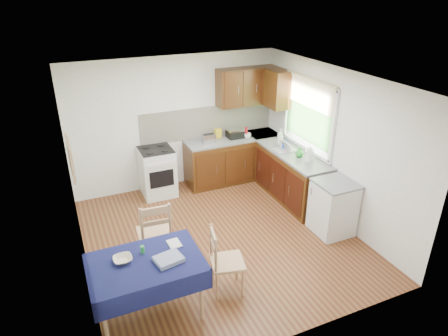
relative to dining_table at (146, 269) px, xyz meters
name	(u,v)px	position (x,y,z in m)	size (l,w,h in m)	color
floor	(220,238)	(1.41, 1.11, -0.68)	(4.20, 4.20, 0.00)	#4B2414
ceiling	(220,80)	(1.41, 1.11, 1.82)	(4.00, 4.20, 0.02)	white
wall_back	(176,123)	(1.41, 3.21, 0.57)	(4.00, 0.02, 2.50)	silver
wall_front	(302,246)	(1.41, -0.99, 0.57)	(4.00, 0.02, 2.50)	silver
wall_left	(75,193)	(-0.59, 1.11, 0.57)	(0.02, 4.20, 2.50)	silver
wall_right	(333,145)	(3.41, 1.11, 0.57)	(0.02, 4.20, 2.50)	silver
base_cabinets	(259,167)	(2.76, 2.37, -0.25)	(1.90, 2.30, 0.86)	#371709
worktop_back	(233,139)	(2.46, 2.91, 0.20)	(1.90, 0.60, 0.04)	slate
worktop_right	(294,154)	(3.11, 1.76, 0.20)	(0.60, 1.70, 0.04)	slate
worktop_corner	(262,134)	(3.11, 2.91, 0.20)	(0.60, 0.60, 0.04)	slate
splashback	(208,121)	(2.06, 3.20, 0.52)	(2.70, 0.02, 0.60)	#F4E7CF
upper_cabinets	(256,87)	(2.93, 2.91, 1.17)	(1.20, 0.85, 0.70)	#371709
stove	(157,172)	(0.91, 2.91, -0.22)	(0.60, 0.61, 0.92)	silver
window	(309,110)	(3.38, 1.81, 0.97)	(0.04, 1.48, 1.26)	#2E5B25
fridge	(333,208)	(3.11, 0.56, -0.24)	(0.58, 0.60, 0.89)	silver
corkboard	(71,158)	(-0.56, 1.41, 0.92)	(0.04, 0.62, 0.47)	#A77653
dining_table	(146,269)	(0.00, 0.00, 0.00)	(1.29, 0.88, 0.78)	#0E1039
chair_far	(155,232)	(0.33, 0.87, -0.13)	(0.49, 0.49, 1.04)	#A77653
chair_near	(224,259)	(0.98, 0.02, -0.19)	(0.49, 0.49, 0.93)	#A77653
toaster	(209,138)	(1.92, 2.86, 0.31)	(0.24, 0.15, 0.19)	silver
sandwich_press	(235,133)	(2.49, 2.90, 0.31)	(0.30, 0.26, 0.18)	black
sauce_bottle	(246,132)	(2.69, 2.81, 0.33)	(0.05, 0.05, 0.21)	red
yellow_packet	(218,133)	(2.19, 3.04, 0.31)	(0.13, 0.09, 0.17)	gold
dish_rack	(285,149)	(3.04, 1.94, 0.24)	(0.38, 0.29, 0.18)	#95959A
kettle	(309,155)	(3.16, 1.38, 0.34)	(0.15, 0.15, 0.26)	silver
cup	(248,136)	(2.70, 2.77, 0.27)	(0.13, 0.13, 0.10)	white
soap_bottle_a	(280,137)	(3.11, 2.24, 0.37)	(0.12, 0.12, 0.30)	silver
soap_bottle_b	(285,144)	(3.07, 2.01, 0.31)	(0.08, 0.09, 0.19)	blue
soap_bottle_c	(300,152)	(3.11, 1.59, 0.32)	(0.15, 0.15, 0.19)	green
plate_bowl	(123,259)	(-0.23, 0.11, 0.13)	(0.21, 0.21, 0.05)	beige
book	(168,245)	(0.33, 0.18, 0.11)	(0.15, 0.20, 0.02)	white
spice_jar	(143,250)	(0.01, 0.17, 0.15)	(0.05, 0.05, 0.10)	#268E3A
tea_towel	(169,259)	(0.25, -0.10, 0.13)	(0.30, 0.24, 0.05)	navy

